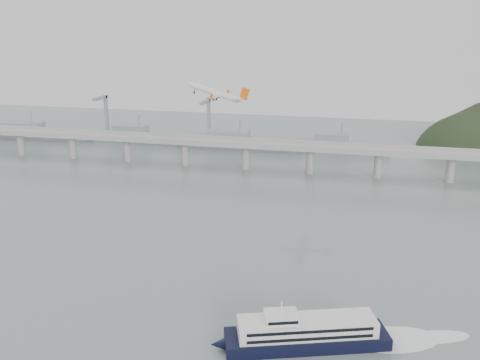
# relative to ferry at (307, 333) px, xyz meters

# --- Properties ---
(ground) EXTENTS (900.00, 900.00, 0.00)m
(ground) POSITION_rel_ferry_xyz_m (-41.48, 18.54, -4.83)
(ground) COLOR slate
(ground) RESTS_ON ground
(bridge) EXTENTS (800.00, 22.00, 23.90)m
(bridge) POSITION_rel_ferry_xyz_m (-42.63, 218.54, 12.82)
(bridge) COLOR #989895
(bridge) RESTS_ON ground
(distant_fleet) EXTENTS (453.00, 60.90, 40.00)m
(distant_fleet) POSITION_rel_ferry_xyz_m (-196.84, 283.62, 1.39)
(distant_fleet) COLOR gray
(distant_fleet) RESTS_ON ground
(ferry) EXTENTS (91.28, 39.38, 17.82)m
(ferry) POSITION_rel_ferry_xyz_m (0.00, 0.00, 0.00)
(ferry) COLOR black
(ferry) RESTS_ON ground
(airliner) EXTENTS (36.14, 32.55, 12.51)m
(airliner) POSITION_rel_ferry_xyz_m (-62.90, 109.37, 67.90)
(airliner) COLOR silver
(airliner) RESTS_ON ground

